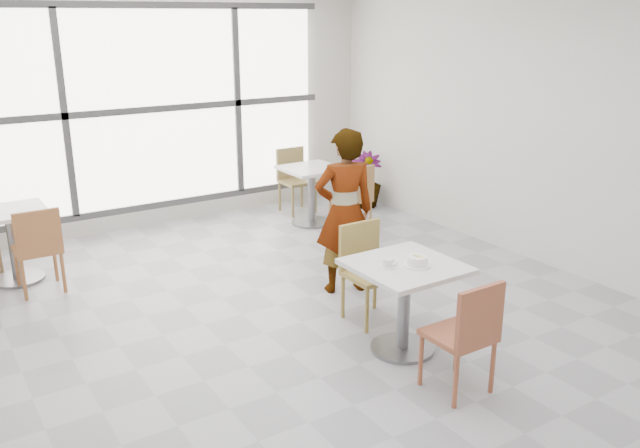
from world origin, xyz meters
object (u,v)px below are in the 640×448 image
chair_far (366,265)px  bg_table_left (12,235)px  oatmeal_bowl (417,261)px  bg_chair_right_far (294,175)px  coffee_cup (388,263)px  bg_chair_right_near (354,194)px  bg_table_right (311,187)px  plant_right (366,180)px  chair_near (467,331)px  bg_chair_left_near (38,245)px  person (344,212)px  main_table (405,291)px

chair_far → bg_table_left: size_ratio=1.16×
oatmeal_bowl → bg_chair_right_far: (1.27, 4.01, -0.29)m
bg_table_left → coffee_cup: bearing=-55.9°
bg_chair_right_near → chair_far: bearing=56.8°
bg_table_left → bg_table_right: 3.57m
bg_table_left → plant_right: (4.64, 0.26, -0.10)m
chair_near → bg_chair_left_near: 4.16m
bg_table_right → bg_chair_right_far: bg_chair_right_far is taller
bg_chair_left_near → plant_right: size_ratio=1.12×
plant_right → bg_chair_left_near: bearing=-170.5°
person → bg_table_left: (-2.68, 2.03, -0.32)m
main_table → coffee_cup: (-0.16, 0.02, 0.26)m
oatmeal_bowl → bg_chair_right_near: bg_chair_right_near is taller
plant_right → bg_table_right: bearing=-166.4°
oatmeal_bowl → bg_table_left: (-2.42, 3.38, -0.31)m
main_table → bg_chair_right_far: bg_chair_right_far is taller
oatmeal_bowl → bg_table_left: bearing=125.5°
bg_table_right → coffee_cup: bearing=-112.5°
coffee_cup → plant_right: coffee_cup is taller
bg_table_left → bg_chair_right_far: 3.74m
bg_chair_right_near → oatmeal_bowl: bearing=63.3°
chair_near → person: 2.07m
main_table → bg_chair_right_far: 4.14m
oatmeal_bowl → bg_table_right: oatmeal_bowl is taller
chair_far → coffee_cup: bearing=-113.3°
oatmeal_bowl → bg_table_left: size_ratio=0.28×
oatmeal_bowl → plant_right: oatmeal_bowl is taller
oatmeal_bowl → main_table: bearing=118.2°
bg_chair_left_near → bg_chair_right_near: (3.64, -0.14, 0.00)m
chair_near → bg_table_left: (-2.32, 4.04, -0.01)m
coffee_cup → bg_table_right: 3.56m
bg_table_left → person: bearing=-37.1°
plant_right → bg_chair_right_near: bearing=-133.4°
coffee_cup → plant_right: 4.31m
bg_table_right → bg_chair_left_near: bearing=-171.8°
bg_table_right → plant_right: plant_right is taller
chair_near → bg_table_left: 4.66m
chair_near → bg_chair_right_near: size_ratio=1.00×
bg_table_right → bg_chair_right_near: size_ratio=0.86×
oatmeal_bowl → bg_chair_right_far: bg_chair_right_far is taller
bg_chair_right_near → plant_right: 1.23m
chair_near → bg_chair_left_near: same height
plant_right → chair_far: bearing=-126.7°
bg_chair_right_near → bg_chair_right_far: bearing=-85.1°
person → chair_near: bearing=96.5°
bg_chair_right_near → bg_chair_right_far: 1.27m
chair_far → plant_right: 3.61m
main_table → coffee_cup: 0.30m
bg_table_left → bg_chair_right_near: size_ratio=0.86×
main_table → chair_far: (0.12, 0.66, -0.02)m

